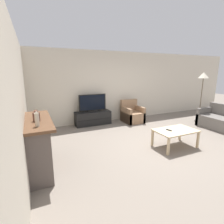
{
  "coord_description": "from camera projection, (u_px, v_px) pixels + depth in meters",
  "views": [
    {
      "loc": [
        -3.14,
        -3.57,
        1.94
      ],
      "look_at": [
        -1.17,
        0.68,
        0.85
      ],
      "focal_mm": 28.0,
      "sensor_mm": 36.0,
      "label": 1
    }
  ],
  "objects": [
    {
      "name": "fireplace",
      "position": [
        38.0,
        144.0,
        3.49
      ],
      "size": [
        0.51,
        1.59,
        1.04
      ],
      "color": "#564C47",
      "rests_on": "ground"
    },
    {
      "name": "tv_stand",
      "position": [
        93.0,
        118.0,
        6.49
      ],
      "size": [
        1.31,
        0.46,
        0.5
      ],
      "color": "black",
      "rests_on": "ground"
    },
    {
      "name": "coffee_table",
      "position": [
        175.0,
        132.0,
        4.52
      ],
      "size": [
        1.07,
        0.68,
        0.47
      ],
      "color": "#CCB289",
      "rests_on": "ground"
    },
    {
      "name": "wall_back",
      "position": [
        117.0,
        87.0,
        6.98
      ],
      "size": [
        12.0,
        0.06,
        2.7
      ],
      "color": "beige",
      "rests_on": "ground"
    },
    {
      "name": "mantel_vase_centre_left",
      "position": [
        36.0,
        116.0,
        3.25
      ],
      "size": [
        0.13,
        0.13,
        0.21
      ],
      "color": "#512D23",
      "rests_on": "fireplace"
    },
    {
      "name": "remote",
      "position": [
        169.0,
        130.0,
        4.47
      ],
      "size": [
        0.07,
        0.16,
        0.02
      ],
      "rotation": [
        0.0,
        0.0,
        0.21
      ],
      "color": "black",
      "rests_on": "coffee_table"
    },
    {
      "name": "mantel_vase_left",
      "position": [
        37.0,
        119.0,
        2.93
      ],
      "size": [
        0.07,
        0.07,
        0.26
      ],
      "color": "beige",
      "rests_on": "fireplace"
    },
    {
      "name": "wall_left",
      "position": [
        20.0,
        104.0,
        3.21
      ],
      "size": [
        0.06,
        12.0,
        2.7
      ],
      "color": "beige",
      "rests_on": "ground"
    },
    {
      "name": "mantel_clock",
      "position": [
        36.0,
        114.0,
        3.5
      ],
      "size": [
        0.08,
        0.11,
        0.15
      ],
      "color": "brown",
      "rests_on": "fireplace"
    },
    {
      "name": "floor_lamp",
      "position": [
        203.0,
        78.0,
        6.57
      ],
      "size": [
        0.37,
        0.37,
        1.91
      ],
      "color": "black",
      "rests_on": "ground"
    },
    {
      "name": "armchair",
      "position": [
        132.0,
        115.0,
        6.85
      ],
      "size": [
        0.7,
        0.76,
        0.85
      ],
      "color": "#937051",
      "rests_on": "ground"
    },
    {
      "name": "ground_plane",
      "position": [
        160.0,
        143.0,
        4.88
      ],
      "size": [
        24.0,
        24.0,
        0.0
      ],
      "primitive_type": "plane",
      "color": "slate"
    },
    {
      "name": "tv",
      "position": [
        93.0,
        104.0,
        6.37
      ],
      "size": [
        1.02,
        0.18,
        0.64
      ],
      "color": "black",
      "rests_on": "tv_stand"
    }
  ]
}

